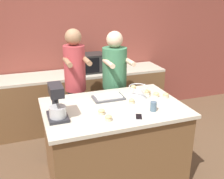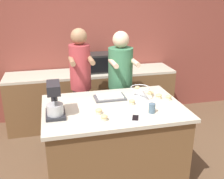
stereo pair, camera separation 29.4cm
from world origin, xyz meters
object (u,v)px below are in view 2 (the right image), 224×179
object	(u,v)px
cupcake_2	(168,97)
cupcake_5	(132,102)
cupcake_0	(151,94)
cupcake_1	(159,96)
cell_phone	(135,118)
cupcake_6	(137,88)
stand_mixer	(55,101)
microwave_oven	(98,63)
person_left	(81,87)
cupcake_4	(104,118)
person_right	(120,87)
baking_tray	(110,97)
drinking_glass	(152,108)
cupcake_3	(99,111)
mixing_bowl	(140,93)

from	to	relation	value
cupcake_2	cupcake_5	size ratio (longest dim) A/B	1.00
cupcake_0	cupcake_1	xyz separation A→B (m)	(0.06, -0.11, 0.00)
cell_phone	cupcake_6	bearing A→B (deg)	69.99
stand_mixer	microwave_oven	world-z (taller)	stand_mixer
person_left	cupcake_2	bearing A→B (deg)	-38.28
cupcake_4	person_right	bearing A→B (deg)	67.04
cupcake_0	baking_tray	bearing A→B (deg)	176.96
cupcake_6	cupcake_1	bearing A→B (deg)	-63.85
person_left	cell_phone	distance (m)	1.22
baking_tray	drinking_glass	world-z (taller)	drinking_glass
cupcake_3	cupcake_4	bearing A→B (deg)	-81.91
cupcake_4	cell_phone	bearing A→B (deg)	-6.93
cupcake_5	cupcake_6	bearing A→B (deg)	63.75
person_right	cupcake_2	xyz separation A→B (m)	(0.39, -0.76, 0.10)
person_right	mixing_bowl	size ratio (longest dim) A/B	7.25
person_left	cupcake_6	distance (m)	0.79
cupcake_6	drinking_glass	bearing A→B (deg)	-95.71
microwave_oven	cupcake_0	distance (m)	1.40
cupcake_4	cupcake_6	distance (m)	0.96
mixing_bowl	cupcake_4	world-z (taller)	mixing_bowl
cupcake_0	cupcake_5	world-z (taller)	same
stand_mixer	cell_phone	distance (m)	0.84
baking_tray	cell_phone	distance (m)	0.60
cupcake_3	cupcake_6	bearing A→B (deg)	43.00
mixing_bowl	drinking_glass	bearing A→B (deg)	-90.68
mixing_bowl	cupcake_3	world-z (taller)	mixing_bowl
microwave_oven	cupcake_6	world-z (taller)	microwave_oven
cupcake_1	cupcake_5	distance (m)	0.38
mixing_bowl	cupcake_1	bearing A→B (deg)	-11.21
cupcake_0	cupcake_4	bearing A→B (deg)	-143.24
person_right	cupcake_3	bearing A→B (deg)	-117.47
microwave_oven	drinking_glass	size ratio (longest dim) A/B	4.99
mixing_bowl	cupcake_5	size ratio (longest dim) A/B	3.30
cupcake_0	person_right	bearing A→B (deg)	111.57
baking_tray	cell_phone	size ratio (longest dim) A/B	2.32
cupcake_5	cupcake_2	bearing A→B (deg)	3.19
cupcake_1	person_right	bearing A→B (deg)	112.94
stand_mixer	baking_tray	world-z (taller)	stand_mixer
baking_tray	person_left	bearing A→B (deg)	116.91
mixing_bowl	cupcake_4	distance (m)	0.71
cupcake_0	cupcake_6	size ratio (longest dim) A/B	1.00
stand_mixer	baking_tray	distance (m)	0.74
person_left	cupcake_1	xyz separation A→B (m)	(0.86, -0.69, 0.05)
cell_phone	cupcake_1	size ratio (longest dim) A/B	2.27
stand_mixer	drinking_glass	size ratio (longest dim) A/B	3.45
cupcake_4	cupcake_3	bearing A→B (deg)	98.09
cupcake_3	microwave_oven	bearing A→B (deg)	79.69
mixing_bowl	baking_tray	xyz separation A→B (m)	(-0.35, 0.09, -0.06)
cupcake_4	cupcake_5	distance (m)	0.51
stand_mixer	cupcake_5	world-z (taller)	stand_mixer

